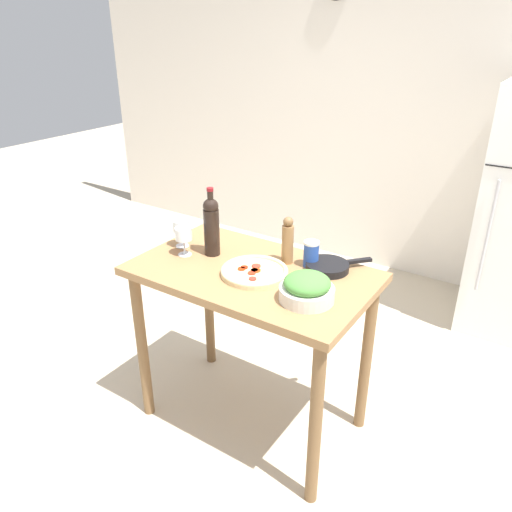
{
  "coord_description": "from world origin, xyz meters",
  "views": [
    {
      "loc": [
        1.16,
        -1.72,
        1.97
      ],
      "look_at": [
        0.0,
        0.03,
        0.96
      ],
      "focal_mm": 35.0,
      "sensor_mm": 36.0,
      "label": 1
    }
  ],
  "objects_px": {
    "wine_glass_near": "(184,235)",
    "homemade_pizza": "(254,271)",
    "wine_glass_far": "(181,227)",
    "pepper_mill": "(288,241)",
    "salt_canister": "(311,254)",
    "cast_iron_skillet": "(328,266)",
    "wine_bottle": "(211,225)",
    "salad_bowl": "(307,288)"
  },
  "relations": [
    {
      "from": "salt_canister",
      "to": "cast_iron_skillet",
      "type": "relative_size",
      "value": 0.46
    },
    {
      "from": "pepper_mill",
      "to": "salad_bowl",
      "type": "height_order",
      "value": "pepper_mill"
    },
    {
      "from": "wine_glass_far",
      "to": "pepper_mill",
      "type": "height_order",
      "value": "pepper_mill"
    },
    {
      "from": "salt_canister",
      "to": "cast_iron_skillet",
      "type": "bearing_deg",
      "value": 6.03
    },
    {
      "from": "wine_bottle",
      "to": "salt_canister",
      "type": "height_order",
      "value": "wine_bottle"
    },
    {
      "from": "wine_bottle",
      "to": "wine_glass_far",
      "type": "height_order",
      "value": "wine_bottle"
    },
    {
      "from": "wine_bottle",
      "to": "wine_glass_near",
      "type": "relative_size",
      "value": 2.39
    },
    {
      "from": "homemade_pizza",
      "to": "cast_iron_skillet",
      "type": "relative_size",
      "value": 1.13
    },
    {
      "from": "wine_glass_near",
      "to": "salt_canister",
      "type": "xyz_separation_m",
      "value": [
        0.58,
        0.23,
        -0.04
      ]
    },
    {
      "from": "wine_glass_far",
      "to": "pepper_mill",
      "type": "relative_size",
      "value": 0.62
    },
    {
      "from": "wine_glass_near",
      "to": "salad_bowl",
      "type": "xyz_separation_m",
      "value": [
        0.71,
        -0.06,
        -0.05
      ]
    },
    {
      "from": "wine_glass_far",
      "to": "pepper_mill",
      "type": "distance_m",
      "value": 0.56
    },
    {
      "from": "wine_glass_far",
      "to": "salt_canister",
      "type": "bearing_deg",
      "value": 13.73
    },
    {
      "from": "wine_glass_near",
      "to": "salt_canister",
      "type": "relative_size",
      "value": 1.13
    },
    {
      "from": "pepper_mill",
      "to": "homemade_pizza",
      "type": "relative_size",
      "value": 0.75
    },
    {
      "from": "wine_bottle",
      "to": "wine_glass_near",
      "type": "bearing_deg",
      "value": -142.46
    },
    {
      "from": "wine_glass_far",
      "to": "cast_iron_skillet",
      "type": "height_order",
      "value": "wine_glass_far"
    },
    {
      "from": "salt_canister",
      "to": "homemade_pizza",
      "type": "bearing_deg",
      "value": -128.86
    },
    {
      "from": "salt_canister",
      "to": "cast_iron_skillet",
      "type": "distance_m",
      "value": 0.1
    },
    {
      "from": "cast_iron_skillet",
      "to": "pepper_mill",
      "type": "bearing_deg",
      "value": -169.96
    },
    {
      "from": "wine_glass_near",
      "to": "homemade_pizza",
      "type": "bearing_deg",
      "value": 2.2
    },
    {
      "from": "wine_glass_near",
      "to": "pepper_mill",
      "type": "relative_size",
      "value": 0.62
    },
    {
      "from": "wine_glass_far",
      "to": "cast_iron_skillet",
      "type": "relative_size",
      "value": 0.52
    },
    {
      "from": "wine_glass_near",
      "to": "wine_glass_far",
      "type": "bearing_deg",
      "value": 138.0
    },
    {
      "from": "wine_glass_near",
      "to": "wine_bottle",
      "type": "bearing_deg",
      "value": 37.54
    },
    {
      "from": "salad_bowl",
      "to": "homemade_pizza",
      "type": "bearing_deg",
      "value": 167.05
    },
    {
      "from": "wine_bottle",
      "to": "salt_canister",
      "type": "relative_size",
      "value": 2.7
    },
    {
      "from": "salad_bowl",
      "to": "salt_canister",
      "type": "bearing_deg",
      "value": 114.77
    },
    {
      "from": "wine_glass_far",
      "to": "salad_bowl",
      "type": "relative_size",
      "value": 0.62
    },
    {
      "from": "salad_bowl",
      "to": "pepper_mill",
      "type": "bearing_deg",
      "value": 133.25
    },
    {
      "from": "wine_glass_far",
      "to": "homemade_pizza",
      "type": "xyz_separation_m",
      "value": [
        0.49,
        -0.06,
        -0.09
      ]
    },
    {
      "from": "salad_bowl",
      "to": "cast_iron_skillet",
      "type": "relative_size",
      "value": 0.84
    },
    {
      "from": "salad_bowl",
      "to": "cast_iron_skillet",
      "type": "distance_m",
      "value": 0.3
    },
    {
      "from": "wine_glass_far",
      "to": "pepper_mill",
      "type": "xyz_separation_m",
      "value": [
        0.55,
        0.14,
        0.01
      ]
    },
    {
      "from": "wine_glass_far",
      "to": "wine_glass_near",
      "type": "bearing_deg",
      "value": -42.0
    },
    {
      "from": "wine_bottle",
      "to": "cast_iron_skillet",
      "type": "relative_size",
      "value": 1.25
    },
    {
      "from": "wine_glass_near",
      "to": "salt_canister",
      "type": "bearing_deg",
      "value": 21.88
    },
    {
      "from": "wine_glass_near",
      "to": "cast_iron_skillet",
      "type": "relative_size",
      "value": 0.52
    },
    {
      "from": "wine_glass_near",
      "to": "wine_glass_far",
      "type": "height_order",
      "value": "same"
    },
    {
      "from": "wine_bottle",
      "to": "homemade_pizza",
      "type": "bearing_deg",
      "value": -12.97
    },
    {
      "from": "wine_glass_far",
      "to": "homemade_pizza",
      "type": "distance_m",
      "value": 0.5
    },
    {
      "from": "wine_bottle",
      "to": "pepper_mill",
      "type": "relative_size",
      "value": 1.47
    }
  ]
}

